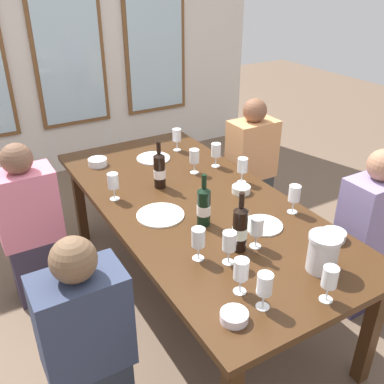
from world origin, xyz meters
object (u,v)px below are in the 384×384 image
object	(u,v)px
wine_bottle_2	(160,170)
wine_glass_7	(113,182)
white_plate_2	(160,215)
wine_glass_3	(294,195)
wine_glass_4	(243,166)
seated_person_3	(251,167)
white_plate_0	(262,225)
seated_person_0	(88,349)
tasting_bowl_2	(333,235)
wine_glass_9	(194,157)
tasting_bowl_1	(241,189)
seated_person_1	(367,237)
wine_bottle_0	(240,228)
seated_person_2	(31,228)
tasting_bowl_0	(234,316)
dining_table	(194,210)
wine_glass_5	(257,227)
wine_glass_6	(330,279)
wine_glass_10	(198,239)
white_plate_1	(153,158)
wine_glass_0	(177,136)
wine_glass_1	(216,151)
wine_glass_11	(265,285)
wine_glass_2	(241,271)
wine_bottle_1	(204,206)
tasting_bowl_3	(98,162)
wine_glass_8	(229,242)
metal_pitcher	(323,252)

from	to	relation	value
wine_bottle_2	wine_glass_7	world-z (taller)	wine_bottle_2
white_plate_2	wine_glass_3	distance (m)	0.78
wine_glass_4	seated_person_3	distance (m)	0.79
white_plate_0	seated_person_0	bearing A→B (deg)	-172.08
tasting_bowl_2	wine_glass_9	xyz separation A→B (m)	(-0.22, 1.08, 0.10)
tasting_bowl_1	seated_person_3	world-z (taller)	seated_person_3
tasting_bowl_1	wine_glass_7	size ratio (longest dim) A/B	0.68
wine_glass_4	seated_person_1	bearing A→B (deg)	-53.68
wine_bottle_0	seated_person_2	world-z (taller)	seated_person_2
tasting_bowl_0	seated_person_2	xyz separation A→B (m)	(-0.53, 1.49, -0.23)
dining_table	white_plate_2	xyz separation A→B (m)	(-0.26, -0.05, 0.07)
wine_glass_5	dining_table	bearing A→B (deg)	92.68
seated_person_2	seated_person_3	world-z (taller)	same
wine_glass_6	wine_glass_10	xyz separation A→B (m)	(-0.33, 0.54, -0.00)
wine_glass_10	seated_person_1	world-z (taller)	seated_person_1
white_plate_1	wine_glass_3	world-z (taller)	wine_glass_3
wine_glass_0	wine_glass_1	world-z (taller)	same
white_plate_1	white_plate_0	bearing A→B (deg)	-84.19
wine_glass_7	wine_glass_11	world-z (taller)	same
wine_glass_2	wine_glass_4	bearing A→B (deg)	53.40
dining_table	wine_bottle_1	bearing A→B (deg)	-109.56
white_plate_2	wine_glass_7	bearing A→B (deg)	115.70
wine_bottle_2	tasting_bowl_3	world-z (taller)	wine_bottle_2
dining_table	wine_glass_3	bearing A→B (deg)	-43.47
white_plate_1	wine_glass_1	bearing A→B (deg)	-46.51
wine_glass_3	wine_glass_10	xyz separation A→B (m)	(-0.71, -0.11, 0.00)
wine_glass_7	seated_person_3	xyz separation A→B (m)	(1.31, 0.31, -0.34)
white_plate_2	wine_glass_6	bearing A→B (deg)	-73.03
wine_glass_0	wine_glass_3	size ratio (longest dim) A/B	1.00
white_plate_1	wine_glass_7	world-z (taller)	wine_glass_7
wine_glass_7	wine_glass_8	xyz separation A→B (m)	(0.24, -0.89, 0.00)
wine_glass_0	seated_person_0	xyz separation A→B (m)	(-1.20, -1.36, -0.34)
white_plate_2	white_plate_1	bearing A→B (deg)	66.97
wine_bottle_2	wine_glass_11	size ratio (longest dim) A/B	1.82
wine_glass_1	wine_glass_2	xyz separation A→B (m)	(-0.64, -1.18, -0.00)
wine_glass_5	wine_glass_6	distance (m)	0.47
metal_pitcher	wine_glass_3	distance (m)	0.53
wine_glass_4	wine_glass_5	bearing A→B (deg)	-120.68
wine_glass_3	seated_person_1	distance (m)	0.61
wine_glass_6	wine_glass_11	bearing A→B (deg)	158.55
white_plate_1	metal_pitcher	distance (m)	1.60
metal_pitcher	wine_glass_5	distance (m)	0.34
white_plate_1	white_plate_2	size ratio (longest dim) A/B	0.90
wine_bottle_1	wine_glass_2	xyz separation A→B (m)	(-0.16, -0.56, 0.00)
wine_glass_0	wine_glass_1	distance (m)	0.42
seated_person_3	wine_glass_3	bearing A→B (deg)	-115.26
wine_glass_6	seated_person_2	xyz separation A→B (m)	(-0.94, 1.60, -0.33)
tasting_bowl_3	wine_glass_4	xyz separation A→B (m)	(0.74, -0.75, 0.10)
wine_glass_8	wine_glass_9	size ratio (longest dim) A/B	1.00
tasting_bowl_0	wine_glass_4	bearing A→B (deg)	52.44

